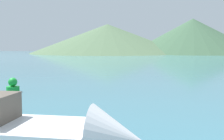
# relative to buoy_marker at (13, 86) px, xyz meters

# --- Properties ---
(buoy_marker) EXTENTS (0.74, 0.74, 0.85)m
(buoy_marker) POSITION_rel_buoy_marker_xyz_m (0.00, 0.00, 0.00)
(buoy_marker) COLOR green
(buoy_marker) RESTS_ON ground_plane
(hill_west) EXTENTS (54.18, 54.18, 10.24)m
(hill_west) POSITION_rel_buoy_marker_xyz_m (-16.48, 82.05, 4.77)
(hill_west) COLOR #4C6647
(hill_west) RESTS_ON ground_plane
(hill_central) EXTENTS (44.26, 44.26, 11.94)m
(hill_central) POSITION_rel_buoy_marker_xyz_m (12.64, 86.67, 5.62)
(hill_central) COLOR #38563D
(hill_central) RESTS_ON ground_plane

